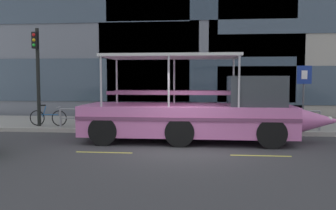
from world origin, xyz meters
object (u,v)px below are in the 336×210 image
object	(u,v)px
traffic_light_pole	(37,67)
parking_sign	(304,86)
leaned_bicycle	(48,118)
duck_tour_boat	(201,113)
pedestrian_near_bow	(271,105)

from	to	relation	value
traffic_light_pole	parking_sign	world-z (taller)	traffic_light_pole
traffic_light_pole	parking_sign	xyz separation A→B (m)	(11.57, 0.22, -0.82)
parking_sign	leaned_bicycle	size ratio (longest dim) A/B	1.53
leaned_bicycle	duck_tour_boat	bearing A→B (deg)	-18.41
parking_sign	leaned_bicycle	distance (m)	11.28
leaned_bicycle	traffic_light_pole	bearing A→B (deg)	-157.52
pedestrian_near_bow	traffic_light_pole	bearing A→B (deg)	-173.80
traffic_light_pole	duck_tour_boat	xyz separation A→B (m)	(7.30, -2.15, -1.77)
leaned_bicycle	duck_tour_boat	size ratio (longest dim) A/B	0.18
parking_sign	leaned_bicycle	xyz separation A→B (m)	(-11.19, -0.07, -1.44)
leaned_bicycle	duck_tour_boat	world-z (taller)	duck_tour_boat
leaned_bicycle	pedestrian_near_bow	xyz separation A→B (m)	(10.01, 0.97, 0.58)
duck_tour_boat	pedestrian_near_bow	world-z (taller)	duck_tour_boat
parking_sign	duck_tour_boat	world-z (taller)	duck_tour_boat
pedestrian_near_bow	duck_tour_boat	bearing A→B (deg)	-133.27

